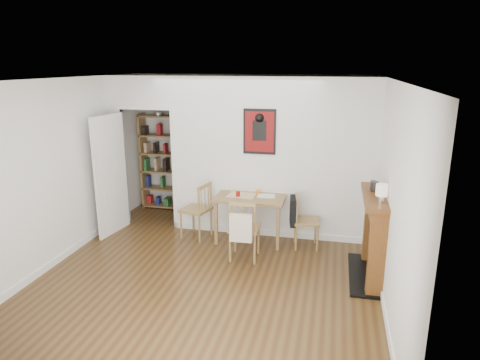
% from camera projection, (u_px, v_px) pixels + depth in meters
% --- Properties ---
extents(ground, '(5.20, 5.20, 0.00)m').
position_uv_depth(ground, '(213.00, 268.00, 6.03)').
color(ground, '#51391A').
rests_on(ground, ground).
extents(room_shell, '(5.20, 5.20, 5.20)m').
position_uv_depth(room_shell, '(241.00, 159.00, 6.93)').
color(room_shell, white).
rests_on(room_shell, ground).
extents(dining_table, '(1.10, 0.70, 0.75)m').
position_uv_depth(dining_table, '(250.00, 201.00, 6.83)').
color(dining_table, olive).
rests_on(dining_table, ground).
extents(chair_left, '(0.57, 0.57, 0.93)m').
position_uv_depth(chair_left, '(196.00, 210.00, 7.01)').
color(chair_left, olive).
rests_on(chair_left, ground).
extents(chair_right, '(0.53, 0.48, 0.84)m').
position_uv_depth(chair_right, '(305.00, 221.00, 6.63)').
color(chair_right, olive).
rests_on(chair_right, ground).
extents(chair_front, '(0.48, 0.54, 0.93)m').
position_uv_depth(chair_front, '(244.00, 228.00, 6.22)').
color(chair_front, olive).
rests_on(chair_front, ground).
extents(bookshelf, '(0.78, 0.31, 1.86)m').
position_uv_depth(bookshelf, '(161.00, 162.00, 8.36)').
color(bookshelf, olive).
rests_on(bookshelf, ground).
extents(fireplace, '(0.45, 1.25, 1.16)m').
position_uv_depth(fireplace, '(375.00, 234.00, 5.64)').
color(fireplace, brown).
rests_on(fireplace, ground).
extents(red_glass, '(0.07, 0.07, 0.09)m').
position_uv_depth(red_glass, '(238.00, 194.00, 6.77)').
color(red_glass, maroon).
rests_on(red_glass, dining_table).
extents(orange_fruit, '(0.08, 0.08, 0.08)m').
position_uv_depth(orange_fruit, '(258.00, 192.00, 6.89)').
color(orange_fruit, orange).
rests_on(orange_fruit, dining_table).
extents(placemat, '(0.46, 0.36, 0.00)m').
position_uv_depth(placemat, '(242.00, 195.00, 6.85)').
color(placemat, beige).
rests_on(placemat, dining_table).
extents(notebook, '(0.29, 0.23, 0.01)m').
position_uv_depth(notebook, '(266.00, 196.00, 6.79)').
color(notebook, silver).
rests_on(notebook, dining_table).
extents(mantel_lamp, '(0.14, 0.14, 0.23)m').
position_uv_depth(mantel_lamp, '(382.00, 191.00, 5.17)').
color(mantel_lamp, silver).
rests_on(mantel_lamp, fireplace).
extents(ceramic_jar_a, '(0.11, 0.11, 0.13)m').
position_uv_depth(ceramic_jar_a, '(375.00, 187.00, 5.63)').
color(ceramic_jar_a, black).
rests_on(ceramic_jar_a, fireplace).
extents(ceramic_jar_b, '(0.09, 0.09, 0.11)m').
position_uv_depth(ceramic_jar_b, '(373.00, 185.00, 5.73)').
color(ceramic_jar_b, black).
rests_on(ceramic_jar_b, fireplace).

